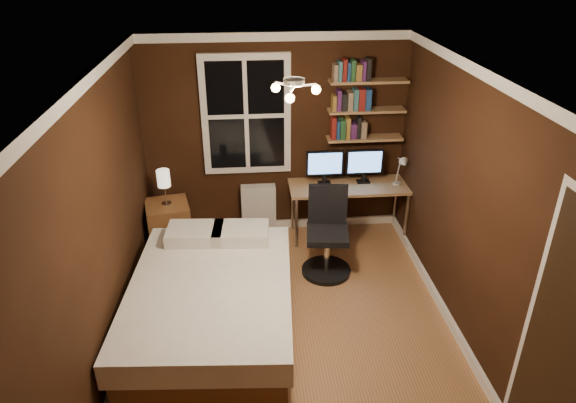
{
  "coord_description": "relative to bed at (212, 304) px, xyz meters",
  "views": [
    {
      "loc": [
        -0.38,
        -3.84,
        3.4
      ],
      "look_at": [
        0.01,
        0.45,
        1.21
      ],
      "focal_mm": 32.0,
      "sensor_mm": 36.0,
      "label": 1
    }
  ],
  "objects": [
    {
      "name": "floor",
      "position": [
        0.75,
        -0.13,
        -0.3
      ],
      "size": [
        4.2,
        4.2,
        0.0
      ],
      "primitive_type": "plane",
      "color": "brown",
      "rests_on": "ground"
    },
    {
      "name": "wall_back",
      "position": [
        0.75,
        1.97,
        0.95
      ],
      "size": [
        3.2,
        0.04,
        2.5
      ],
      "primitive_type": "cube",
      "color": "black",
      "rests_on": "ground"
    },
    {
      "name": "wall_left",
      "position": [
        -0.85,
        -0.13,
        0.95
      ],
      "size": [
        0.04,
        4.2,
        2.5
      ],
      "primitive_type": "cube",
      "color": "black",
      "rests_on": "ground"
    },
    {
      "name": "wall_right",
      "position": [
        2.35,
        -0.13,
        0.95
      ],
      "size": [
        0.04,
        4.2,
        2.5
      ],
      "primitive_type": "cube",
      "color": "black",
      "rests_on": "ground"
    },
    {
      "name": "ceiling",
      "position": [
        0.75,
        -0.13,
        2.2
      ],
      "size": [
        3.2,
        4.2,
        0.02
      ],
      "primitive_type": "cube",
      "color": "white",
      "rests_on": "wall_back"
    },
    {
      "name": "window",
      "position": [
        0.4,
        1.93,
        1.25
      ],
      "size": [
        1.06,
        0.06,
        1.46
      ],
      "primitive_type": "cube",
      "color": "white",
      "rests_on": "wall_back"
    },
    {
      "name": "door",
      "position": [
        2.34,
        -1.68,
        0.72
      ],
      "size": [
        0.03,
        0.82,
        2.05
      ],
      "primitive_type": null,
      "color": "black",
      "rests_on": "ground"
    },
    {
      "name": "ceiling_fixture",
      "position": [
        0.75,
        -0.23,
        2.1
      ],
      "size": [
        0.44,
        0.44,
        0.18
      ],
      "primitive_type": null,
      "color": "beige",
      "rests_on": "ceiling"
    },
    {
      "name": "bookshelf_lower",
      "position": [
        1.83,
        1.85,
        0.95
      ],
      "size": [
        0.92,
        0.22,
        0.03
      ],
      "primitive_type": "cube",
      "color": "#977449",
      "rests_on": "wall_back"
    },
    {
      "name": "books_row_lower",
      "position": [
        1.83,
        1.85,
        1.08
      ],
      "size": [
        0.42,
        0.16,
        0.23
      ],
      "primitive_type": null,
      "color": "maroon",
      "rests_on": "bookshelf_lower"
    },
    {
      "name": "bookshelf_middle",
      "position": [
        1.83,
        1.85,
        1.3
      ],
      "size": [
        0.92,
        0.22,
        0.03
      ],
      "primitive_type": "cube",
      "color": "#977449",
      "rests_on": "wall_back"
    },
    {
      "name": "books_row_middle",
      "position": [
        1.83,
        1.85,
        1.43
      ],
      "size": [
        0.42,
        0.16,
        0.23
      ],
      "primitive_type": null,
      "color": "navy",
      "rests_on": "bookshelf_middle"
    },
    {
      "name": "bookshelf_upper",
      "position": [
        1.83,
        1.85,
        1.65
      ],
      "size": [
        0.92,
        0.22,
        0.03
      ],
      "primitive_type": "cube",
      "color": "#977449",
      "rests_on": "wall_back"
    },
    {
      "name": "books_row_upper",
      "position": [
        1.83,
        1.85,
        1.78
      ],
      "size": [
        0.48,
        0.16,
        0.23
      ],
      "primitive_type": null,
      "color": "#22512B",
      "rests_on": "bookshelf_upper"
    },
    {
      "name": "bed",
      "position": [
        0.0,
        0.0,
        0.0
      ],
      "size": [
        1.63,
        2.17,
        0.71
      ],
      "rotation": [
        0.0,
        0.0,
        -0.07
      ],
      "color": "brown",
      "rests_on": "ground"
    },
    {
      "name": "nightstand",
      "position": [
        -0.58,
        1.53,
        0.01
      ],
      "size": [
        0.58,
        0.58,
        0.62
      ],
      "primitive_type": "cube",
      "rotation": [
        0.0,
        0.0,
        0.2
      ],
      "color": "brown",
      "rests_on": "ground"
    },
    {
      "name": "bedside_lamp",
      "position": [
        -0.58,
        1.53,
        0.53
      ],
      "size": [
        0.15,
        0.15,
        0.44
      ],
      "primitive_type": null,
      "color": "#F8E7CE",
      "rests_on": "nightstand"
    },
    {
      "name": "radiator",
      "position": [
        0.52,
        1.85,
        0.03
      ],
      "size": [
        0.44,
        0.15,
        0.65
      ],
      "primitive_type": "cube",
      "color": "silver",
      "rests_on": "ground"
    },
    {
      "name": "desk",
      "position": [
        1.64,
        1.67,
        0.34
      ],
      "size": [
        1.49,
        0.56,
        0.71
      ],
      "color": "#977449",
      "rests_on": "ground"
    },
    {
      "name": "monitor_left",
      "position": [
        1.34,
        1.74,
        0.62
      ],
      "size": [
        0.46,
        0.12,
        0.44
      ],
      "primitive_type": null,
      "color": "black",
      "rests_on": "desk"
    },
    {
      "name": "monitor_right",
      "position": [
        1.83,
        1.74,
        0.62
      ],
      "size": [
        0.46,
        0.12,
        0.44
      ],
      "primitive_type": null,
      "color": "black",
      "rests_on": "desk"
    },
    {
      "name": "desk_lamp",
      "position": [
        2.23,
        1.57,
        0.63
      ],
      "size": [
        0.14,
        0.32,
        0.44
      ],
      "primitive_type": null,
      "color": "silver",
      "rests_on": "desk"
    },
    {
      "name": "office_chair",
      "position": [
        1.25,
        0.9,
        0.09
      ],
      "size": [
        0.56,
        0.56,
        1.02
      ],
      "rotation": [
        0.0,
        0.0,
        -0.12
      ],
      "color": "black",
      "rests_on": "ground"
    }
  ]
}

